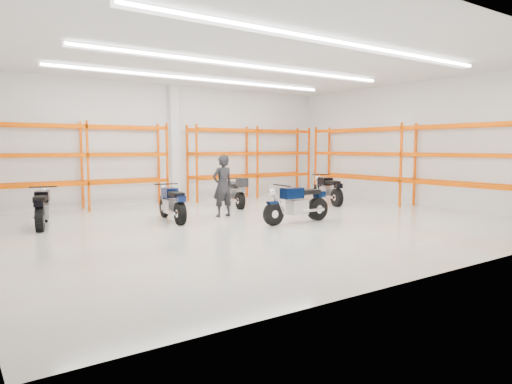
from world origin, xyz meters
TOP-DOWN VIEW (x-y plane):
  - ground at (0.00, 0.00)m, footprint 14.00×14.00m
  - room_shell at (0.00, 0.03)m, footprint 14.02×12.02m
  - motorcycle_main at (0.90, -0.59)m, footprint 2.24×0.74m
  - motorcycle_back_a at (-5.25, 2.64)m, footprint 0.88×2.11m
  - motorcycle_back_b at (-1.97, 1.63)m, footprint 0.72×2.14m
  - motorcycle_back_c at (1.14, 3.20)m, footprint 0.87×2.11m
  - motorcycle_back_d at (4.47, 1.99)m, footprint 0.97×2.18m
  - standing_man at (-0.32, 1.60)m, footprint 0.70×0.47m
  - structural_column at (0.00, 5.82)m, footprint 0.32×0.32m
  - pallet_racking_back_left at (-3.40, 5.48)m, footprint 5.67×0.87m
  - pallet_racking_back_right at (3.40, 5.48)m, footprint 5.67×0.87m
  - pallet_racking_side at (6.48, 0.00)m, footprint 0.87×9.07m

SIDE VIEW (x-z plane):
  - ground at x=0.00m, z-range 0.00..0.00m
  - motorcycle_back_b at x=-1.97m, z-range -0.03..1.02m
  - motorcycle_back_a at x=-5.25m, z-range -0.03..1.02m
  - motorcycle_back_d at x=4.47m, z-range -0.03..1.06m
  - motorcycle_main at x=0.90m, z-range -0.04..1.07m
  - motorcycle_back_c at x=1.14m, z-range -0.02..1.07m
  - standing_man at x=-0.32m, z-range 0.00..1.89m
  - pallet_racking_back_left at x=-3.40m, z-range 0.29..3.29m
  - pallet_racking_back_right at x=3.40m, z-range 0.29..3.29m
  - pallet_racking_side at x=6.48m, z-range 0.31..3.31m
  - structural_column at x=0.00m, z-range 0.00..4.50m
  - room_shell at x=0.00m, z-range 1.03..5.54m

